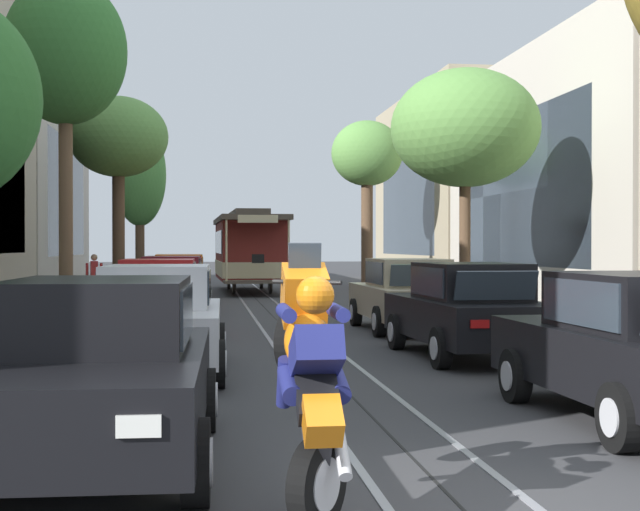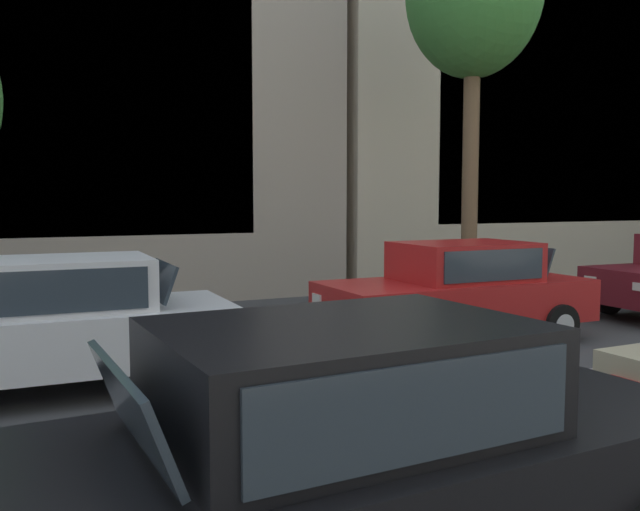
% 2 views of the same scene
% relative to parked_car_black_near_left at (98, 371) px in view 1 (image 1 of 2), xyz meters
% --- Properties ---
extents(ground_plane, '(160.00, 160.00, 0.00)m').
position_rel_parked_car_black_near_left_xyz_m(ground_plane, '(2.72, 17.82, -0.80)').
color(ground_plane, '#38383A').
extents(trolley_track_rails, '(1.14, 57.54, 0.01)m').
position_rel_parked_car_black_near_left_xyz_m(trolley_track_rails, '(2.72, 20.78, -0.79)').
color(trolley_track_rails, gray).
rests_on(trolley_track_rails, ground).
extents(building_facade_right, '(5.48, 49.24, 9.41)m').
position_rel_parked_car_black_near_left_xyz_m(building_facade_right, '(13.60, 22.59, 3.40)').
color(building_facade_right, '#BCAD93').
rests_on(building_facade_right, ground).
extents(parked_car_black_near_left, '(2.08, 4.40, 1.58)m').
position_rel_parked_car_black_near_left_xyz_m(parked_car_black_near_left, '(0.00, 0.00, 0.00)').
color(parked_car_black_near_left, black).
rests_on(parked_car_black_near_left, ground).
extents(parked_car_white_second_left, '(2.06, 4.39, 1.58)m').
position_rel_parked_car_black_near_left_xyz_m(parked_car_white_second_left, '(0.23, 5.47, 0.00)').
color(parked_car_white_second_left, silver).
rests_on(parked_car_white_second_left, ground).
extents(parked_car_red_mid_left, '(2.03, 4.37, 1.58)m').
position_rel_parked_car_black_near_left_xyz_m(parked_car_red_mid_left, '(-0.04, 11.50, 0.00)').
color(parked_car_red_mid_left, red).
rests_on(parked_car_red_mid_left, ground).
extents(parked_car_maroon_fourth_left, '(2.10, 4.40, 1.58)m').
position_rel_parked_car_black_near_left_xyz_m(parked_car_maroon_fourth_left, '(0.06, 17.12, 0.00)').
color(parked_car_maroon_fourth_left, maroon).
rests_on(parked_car_maroon_fourth_left, ground).
extents(parked_car_orange_fifth_left, '(2.11, 4.41, 1.58)m').
position_rel_parked_car_black_near_left_xyz_m(parked_car_orange_fifth_left, '(0.09, 22.13, 0.00)').
color(parked_car_orange_fifth_left, orange).
rests_on(parked_car_orange_fifth_left, ground).
extents(parked_car_black_second_right, '(2.13, 4.42, 1.58)m').
position_rel_parked_car_black_near_left_xyz_m(parked_car_black_second_right, '(5.27, 6.85, 0.00)').
color(parked_car_black_second_right, black).
rests_on(parked_car_black_second_right, ground).
extents(parked_car_beige_mid_right, '(2.04, 4.38, 1.58)m').
position_rel_parked_car_black_near_left_xyz_m(parked_car_beige_mid_right, '(5.31, 11.70, 0.00)').
color(parked_car_beige_mid_right, '#C1B28E').
rests_on(parked_car_beige_mid_right, ground).
extents(street_tree_kerb_left_second, '(2.77, 2.57, 7.94)m').
position_rel_parked_car_black_near_left_xyz_m(street_tree_kerb_left_second, '(-2.20, 13.37, 5.39)').
color(street_tree_kerb_left_second, brown).
rests_on(street_tree_kerb_left_second, ground).
extents(street_tree_kerb_left_mid, '(3.30, 3.37, 6.83)m').
position_rel_parked_car_black_near_left_xyz_m(street_tree_kerb_left_mid, '(-1.91, 23.20, 4.61)').
color(street_tree_kerb_left_mid, brown).
rests_on(street_tree_kerb_left_mid, ground).
extents(street_tree_kerb_left_fourth, '(2.35, 1.97, 7.34)m').
position_rel_parked_car_black_near_left_xyz_m(street_tree_kerb_left_fourth, '(-1.94, 33.94, 4.15)').
color(street_tree_kerb_left_fourth, brown).
rests_on(street_tree_kerb_left_fourth, ground).
extents(street_tree_kerb_right_second, '(3.90, 4.06, 6.51)m').
position_rel_parked_car_black_near_left_xyz_m(street_tree_kerb_right_second, '(7.71, 15.47, 4.13)').
color(street_tree_kerb_right_second, brown).
rests_on(street_tree_kerb_right_second, ground).
extents(street_tree_kerb_right_mid, '(3.04, 2.64, 7.17)m').
position_rel_parked_car_black_near_left_xyz_m(street_tree_kerb_right_mid, '(7.78, 30.41, 4.81)').
color(street_tree_kerb_right_mid, brown).
rests_on(street_tree_kerb_right_mid, ground).
extents(cable_car_trolley, '(2.76, 9.17, 3.28)m').
position_rel_parked_car_black_near_left_xyz_m(cable_car_trolley, '(2.72, 29.58, 0.86)').
color(cable_car_trolley, maroon).
rests_on(cable_car_trolley, ground).
extents(motorcycle_with_rider, '(0.47, 1.82, 1.89)m').
position_rel_parked_car_black_near_left_xyz_m(motorcycle_with_rider, '(1.64, -1.64, 0.19)').
color(motorcycle_with_rider, black).
rests_on(motorcycle_with_rider, ground).
extents(pedestrian_on_left_pavement, '(0.55, 0.40, 1.58)m').
position_rel_parked_car_black_near_left_xyz_m(pedestrian_on_left_pavement, '(-2.70, 23.10, 0.09)').
color(pedestrian_on_left_pavement, '#4C4233').
rests_on(pedestrian_on_left_pavement, ground).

